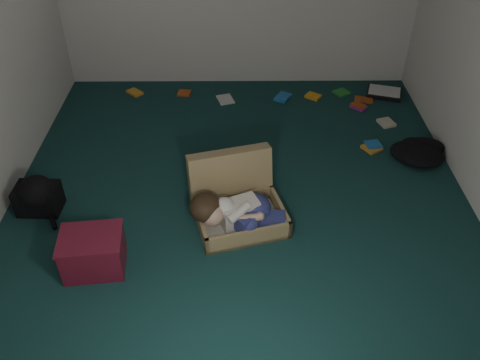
{
  "coord_description": "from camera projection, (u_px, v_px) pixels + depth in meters",
  "views": [
    {
      "loc": [
        -0.03,
        -3.37,
        2.89
      ],
      "look_at": [
        0.0,
        -0.15,
        0.35
      ],
      "focal_mm": 38.0,
      "sensor_mm": 36.0,
      "label": 1
    }
  ],
  "objects": [
    {
      "name": "book_scatter",
      "position": [
        294.0,
        104.0,
        5.74
      ],
      "size": [
        2.97,
        1.37,
        0.02
      ],
      "color": "orange",
      "rests_on": "floor"
    },
    {
      "name": "wall_front",
      "position": [
        245.0,
        331.0,
        1.87
      ],
      "size": [
        4.5,
        0.0,
        4.5
      ],
      "primitive_type": "plane",
      "rotation": [
        -1.57,
        0.0,
        0.0
      ],
      "color": "white",
      "rests_on": "ground"
    },
    {
      "name": "paper_tray",
      "position": [
        384.0,
        93.0,
        5.92
      ],
      "size": [
        0.46,
        0.4,
        0.06
      ],
      "rotation": [
        0.0,
        0.0,
        -0.3
      ],
      "color": "black",
      "rests_on": "floor"
    },
    {
      "name": "suitcase",
      "position": [
        236.0,
        201.0,
        4.2
      ],
      "size": [
        0.86,
        0.85,
        0.52
      ],
      "rotation": [
        0.0,
        0.0,
        0.27
      ],
      "color": "tan",
      "rests_on": "floor"
    },
    {
      "name": "maroon_bin",
      "position": [
        93.0,
        252.0,
        3.74
      ],
      "size": [
        0.49,
        0.4,
        0.31
      ],
      "rotation": [
        0.0,
        0.0,
        0.11
      ],
      "color": "maroon",
      "rests_on": "floor"
    },
    {
      "name": "backpack",
      "position": [
        38.0,
        198.0,
        4.27
      ],
      "size": [
        0.46,
        0.37,
        0.27
      ],
      "primitive_type": null,
      "rotation": [
        0.0,
        0.0,
        -0.04
      ],
      "color": "black",
      "rests_on": "floor"
    },
    {
      "name": "person",
      "position": [
        236.0,
        212.0,
        4.03
      ],
      "size": [
        0.79,
        0.39,
        0.32
      ],
      "rotation": [
        0.0,
        0.0,
        0.27
      ],
      "color": "white",
      "rests_on": "suitcase"
    },
    {
      "name": "floor",
      "position": [
        240.0,
        201.0,
        4.44
      ],
      "size": [
        4.5,
        4.5,
        0.0
      ],
      "primitive_type": "plane",
      "color": "#123433",
      "rests_on": "ground"
    },
    {
      "name": "clothing_pile",
      "position": [
        415.0,
        152.0,
        4.9
      ],
      "size": [
        0.53,
        0.47,
        0.14
      ],
      "primitive_type": null,
      "rotation": [
        0.0,
        0.0,
        -0.31
      ],
      "color": "black",
      "rests_on": "floor"
    }
  ]
}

